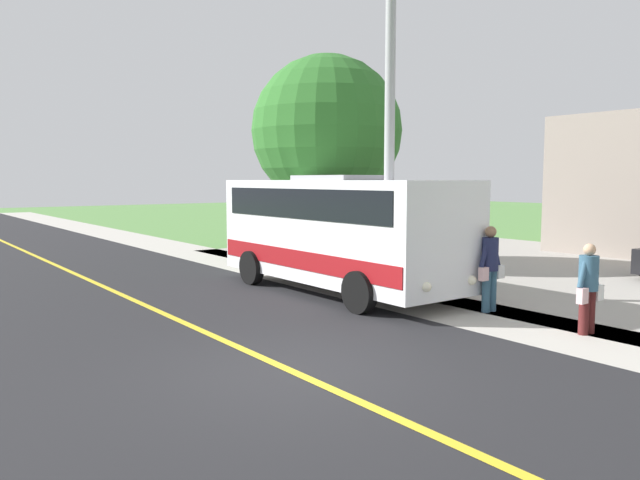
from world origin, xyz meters
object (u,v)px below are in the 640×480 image
(pedestrian_with_bags, at_px, (588,286))
(pedestrian_waiting, at_px, (490,266))
(street_light_pole, at_px, (386,89))
(shuttle_bus_front, at_px, (339,228))
(tree_curbside, at_px, (327,131))

(pedestrian_with_bags, relative_size, pedestrian_waiting, 0.91)
(street_light_pole, bearing_deg, shuttle_bus_front, -73.92)
(pedestrian_waiting, distance_m, tree_curbside, 8.90)
(shuttle_bus_front, relative_size, pedestrian_with_bags, 4.42)
(street_light_pole, bearing_deg, pedestrian_waiting, 106.55)
(shuttle_bus_front, height_order, street_light_pole, street_light_pole)
(pedestrian_with_bags, xyz_separation_m, tree_curbside, (-1.89, -10.29, 3.48))
(shuttle_bus_front, bearing_deg, pedestrian_waiting, 106.39)
(shuttle_bus_front, distance_m, pedestrian_waiting, 3.92)
(shuttle_bus_front, height_order, pedestrian_with_bags, shuttle_bus_front)
(shuttle_bus_front, relative_size, tree_curbside, 1.07)
(pedestrian_waiting, xyz_separation_m, street_light_pole, (0.73, -2.46, 3.87))
(pedestrian_with_bags, bearing_deg, pedestrian_waiting, -92.79)
(street_light_pole, height_order, tree_curbside, street_light_pole)
(shuttle_bus_front, relative_size, pedestrian_waiting, 4.00)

